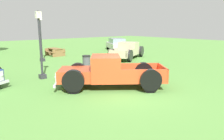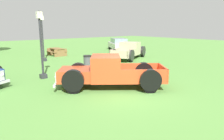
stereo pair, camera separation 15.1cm
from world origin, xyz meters
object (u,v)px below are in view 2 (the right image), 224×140
lamp_post_far (41,44)px  trash_can (87,62)px  pickup_truck_foreground (104,73)px  picnic_table (57,51)px  sedan_distant_a (119,44)px  lamp_post_near (43,37)px  pickup_truck_behind_right (130,50)px

lamp_post_far → trash_can: size_ratio=4.09×
pickup_truck_foreground → picnic_table: 12.62m
sedan_distant_a → lamp_post_near: (-10.37, -1.96, 1.27)m
lamp_post_far → trash_can: bearing=13.5°
sedan_distant_a → lamp_post_far: bearing=-148.3°
pickup_truck_foreground → picnic_table: pickup_truck_foreground is taller
sedan_distant_a → trash_can: bearing=-142.4°
pickup_truck_foreground → picnic_table: (3.08, 12.24, -0.28)m
pickup_truck_foreground → lamp_post_far: (-1.66, 3.81, 1.27)m
pickup_truck_behind_right → lamp_post_far: size_ratio=1.38×
lamp_post_far → picnic_table: lamp_post_far is taller
sedan_distant_a → lamp_post_far: 15.01m
pickup_truck_behind_right → trash_can: 5.97m
pickup_truck_behind_right → sedan_distant_a: 6.40m
pickup_truck_foreground → pickup_truck_behind_right: 9.94m
pickup_truck_foreground → trash_can: pickup_truck_foreground is taller
pickup_truck_foreground → lamp_post_near: lamp_post_near is taller
pickup_truck_foreground → trash_can: 5.11m
sedan_distant_a → lamp_post_near: lamp_post_near is taller
lamp_post_near → picnic_table: size_ratio=2.10×
pickup_truck_behind_right → sedan_distant_a: (3.29, 5.48, 0.06)m
trash_can → picnic_table: bearing=81.9°
pickup_truck_behind_right → picnic_table: size_ratio=2.84×
lamp_post_near → picnic_table: bearing=46.9°
sedan_distant_a → lamp_post_near: size_ratio=1.24×
lamp_post_near → pickup_truck_foreground: bearing=-94.2°
lamp_post_near → lamp_post_far: 6.36m
picnic_table → trash_can: 7.63m
lamp_post_far → trash_can: lamp_post_far is taller
lamp_post_near → picnic_table: lamp_post_near is taller
sedan_distant_a → pickup_truck_foreground: bearing=-133.5°
sedan_distant_a → picnic_table: bearing=175.9°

